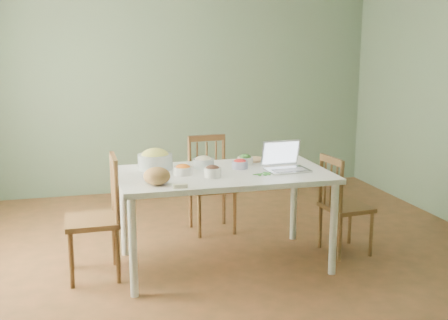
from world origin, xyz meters
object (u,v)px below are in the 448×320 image
object	(u,v)px
chair_far	(212,185)
chair_left	(92,218)
chair_right	(346,205)
bread_boule	(157,176)
bowl_squash	(155,159)
dining_table	(224,219)
laptop	(288,157)

from	to	relation	value
chair_far	chair_left	distance (m)	1.42
chair_far	chair_right	bearing A→B (deg)	-43.52
chair_left	chair_right	xyz separation A→B (m)	(2.18, -0.04, -0.05)
chair_far	bread_boule	world-z (taller)	chair_far
bread_boule	bowl_squash	world-z (taller)	bowl_squash
chair_right	bread_boule	bearing A→B (deg)	93.23
bowl_squash	chair_far	bearing A→B (deg)	43.24
dining_table	chair_left	bearing A→B (deg)	178.53
chair_right	dining_table	bearing A→B (deg)	84.05
bread_boule	bowl_squash	bearing A→B (deg)	83.62
bread_boule	laptop	xyz separation A→B (m)	(1.10, 0.17, 0.05)
chair_far	bread_boule	distance (m)	1.37
dining_table	chair_right	distance (m)	1.12
bowl_squash	chair_right	bearing A→B (deg)	-9.11
chair_far	chair_left	world-z (taller)	chair_left
chair_far	bread_boule	size ratio (longest dim) A/B	4.65
dining_table	bowl_squash	size ratio (longest dim) A/B	5.86
dining_table	bread_boule	xyz separation A→B (m)	(-0.59, -0.27, 0.47)
chair_left	bread_boule	bearing A→B (deg)	57.26
chair_far	bowl_squash	bearing A→B (deg)	-140.20
dining_table	chair_far	bearing A→B (deg)	83.26
chair_far	chair_left	size ratio (longest dim) A/B	0.96
dining_table	bowl_squash	distance (m)	0.76
chair_left	chair_far	bearing A→B (deg)	124.01
chair_left	bread_boule	xyz separation A→B (m)	(0.48, -0.30, 0.38)
bowl_squash	laptop	distance (m)	1.10
chair_left	laptop	world-z (taller)	laptop
dining_table	chair_left	distance (m)	1.07
chair_far	bowl_squash	world-z (taller)	bowl_squash
bread_boule	chair_left	bearing A→B (deg)	148.26
dining_table	chair_far	size ratio (longest dim) A/B	1.82
laptop	dining_table	bearing A→B (deg)	166.16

